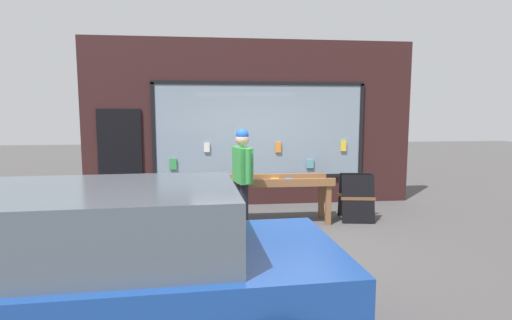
{
  "coord_description": "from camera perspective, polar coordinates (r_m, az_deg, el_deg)",
  "views": [
    {
      "loc": [
        -0.92,
        -6.3,
        2.03
      ],
      "look_at": [
        -0.11,
        0.62,
        1.19
      ],
      "focal_mm": 28.0,
      "sensor_mm": 36.0,
      "label": 1
    }
  ],
  "objects": [
    {
      "name": "sandwich_board_sign",
      "position": [
        7.79,
        14.11,
        -5.11
      ],
      "size": [
        0.69,
        0.66,
        0.88
      ],
      "rotation": [
        0.0,
        0.0,
        -0.16
      ],
      "color": "black",
      "rests_on": "ground_plane"
    },
    {
      "name": "shopfront_facade",
      "position": [
        8.74,
        -0.78,
        5.13
      ],
      "size": [
        7.14,
        0.29,
        3.58
      ],
      "color": "#331919",
      "rests_on": "ground_plane"
    },
    {
      "name": "small_dog",
      "position": [
        6.58,
        -6.27,
        -8.64
      ],
      "size": [
        0.33,
        0.58,
        0.41
      ],
      "rotation": [
        0.0,
        0.0,
        1.24
      ],
      "color": "#99724C",
      "rests_on": "ground_plane"
    },
    {
      "name": "parked_car",
      "position": [
        3.71,
        -21.83,
        -13.95
      ],
      "size": [
        4.24,
        2.02,
        1.41
      ],
      "rotation": [
        0.0,
        0.0,
        0.04
      ],
      "color": "navy",
      "rests_on": "ground_plane"
    },
    {
      "name": "person_browsing",
      "position": [
        6.74,
        -1.95,
        -1.6
      ],
      "size": [
        0.33,
        0.67,
        1.76
      ],
      "rotation": [
        0.0,
        0.0,
        1.81
      ],
      "color": "black",
      "rests_on": "ground_plane"
    },
    {
      "name": "display_table_main",
      "position": [
        7.31,
        0.69,
        -3.69
      ],
      "size": [
        2.61,
        0.69,
        0.86
      ],
      "color": "brown",
      "rests_on": "ground_plane"
    },
    {
      "name": "ground_plane",
      "position": [
        6.68,
        1.61,
        -10.85
      ],
      "size": [
        40.0,
        40.0,
        0.0
      ],
      "primitive_type": "plane",
      "color": "#474444"
    }
  ]
}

